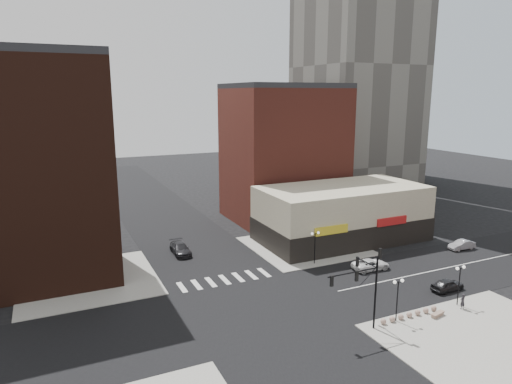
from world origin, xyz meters
TOP-DOWN VIEW (x-y plane):
  - ground at (0.00, 0.00)m, footprint 240.00×240.00m
  - road_ew at (0.00, 0.00)m, footprint 200.00×14.00m
  - road_ns at (0.00, 0.00)m, footprint 14.00×200.00m
  - sidewalk_nw at (-14.50, 14.50)m, footprint 15.00×15.00m
  - sidewalk_ne at (14.50, 14.50)m, footprint 15.00×15.00m
  - sidewalk_se at (16.00, -14.00)m, footprint 18.00×14.00m
  - building_nw at (-19.00, 18.50)m, footprint 16.00×15.00m
  - building_ne_midrise at (19.00, 29.50)m, footprint 18.00×15.00m
  - tower_far at (60.00, 56.00)m, footprint 18.00×18.00m
  - building_ne_row at (21.00, 15.00)m, footprint 24.20×12.20m
  - traffic_signal at (7.24, -7.83)m, footprint 5.59×3.09m
  - street_lamp_se_a at (11.00, -8.00)m, footprint 1.22×0.32m
  - street_lamp_se_b at (19.00, -8.00)m, footprint 1.22×0.32m
  - street_lamp_ne at (12.00, 8.00)m, footprint 1.22×0.32m
  - bollard_row at (12.65, -8.00)m, footprint 6.85×0.55m
  - white_suv at (17.32, 3.59)m, footprint 4.83×2.39m
  - dark_sedan_east at (20.99, -4.87)m, footprint 4.02×1.75m
  - silver_sedan at (33.55, 4.24)m, footprint 3.97×1.51m
  - dark_sedan_north at (-2.35, 18.88)m, footprint 2.19×5.21m
  - pedestrian at (18.71, -8.85)m, footprint 0.61×0.42m
  - stone_bench at (15.28, -9.00)m, footprint 1.73×0.83m

SIDE VIEW (x-z plane):
  - ground at x=0.00m, z-range 0.00..0.00m
  - road_ew at x=0.00m, z-range 0.00..0.02m
  - road_ns at x=0.00m, z-range 0.00..0.02m
  - sidewalk_nw at x=-14.50m, z-range 0.00..0.12m
  - sidewalk_ne at x=14.50m, z-range 0.00..0.12m
  - sidewalk_se at x=16.00m, z-range 0.00..0.12m
  - stone_bench at x=15.28m, z-range 0.13..0.52m
  - bollard_row at x=12.65m, z-range 0.12..0.67m
  - silver_sedan at x=33.55m, z-range 0.00..1.29m
  - white_suv at x=17.32m, z-range 0.00..1.32m
  - dark_sedan_east at x=20.99m, z-range 0.00..1.35m
  - dark_sedan_north at x=-2.35m, z-range 0.00..1.50m
  - pedestrian at x=18.71m, z-range 0.12..1.74m
  - street_lamp_se_a at x=11.00m, z-range 1.21..5.37m
  - street_lamp_se_b at x=19.00m, z-range 1.21..5.37m
  - street_lamp_ne at x=12.00m, z-range 1.21..5.37m
  - building_ne_row at x=21.00m, z-range -0.70..7.30m
  - traffic_signal at x=7.24m, z-range 1.07..8.85m
  - building_ne_midrise at x=19.00m, z-range 0.00..22.00m
  - building_nw at x=-19.00m, z-range 0.00..25.00m
  - tower_far at x=60.00m, z-range 0.00..82.00m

